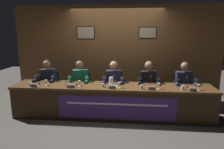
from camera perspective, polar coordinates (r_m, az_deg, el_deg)
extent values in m
plane|color=#4C4742|center=(4.82, 0.00, -11.40)|extent=(12.00, 12.00, 0.00)
cube|color=brown|center=(5.72, 1.21, 5.88)|extent=(5.66, 0.12, 2.60)
cube|color=black|center=(5.74, -7.34, 11.49)|extent=(0.50, 0.02, 0.35)
cube|color=tan|center=(5.73, -7.37, 11.48)|extent=(0.46, 0.01, 0.31)
cube|color=black|center=(5.62, 9.90, 11.39)|extent=(0.47, 0.02, 0.30)
cube|color=tan|center=(5.61, 9.91, 11.39)|extent=(0.43, 0.01, 0.26)
cube|color=brown|center=(4.58, 0.00, -3.36)|extent=(4.46, 0.75, 0.05)
cube|color=#342112|center=(4.36, -0.45, -9.21)|extent=(4.40, 0.04, 0.67)
cube|color=#342112|center=(5.35, -24.10, -6.22)|extent=(0.08, 0.67, 0.67)
cube|color=#342112|center=(5.00, 26.01, -7.67)|extent=(0.08, 0.67, 0.67)
cube|color=#4C2D7A|center=(4.33, 1.20, -9.37)|extent=(2.47, 0.01, 0.50)
cube|color=white|center=(4.29, 1.20, -8.31)|extent=(2.10, 0.00, 0.04)
cylinder|color=black|center=(5.63, -16.81, -8.24)|extent=(0.44, 0.44, 0.02)
cylinder|color=black|center=(5.57, -16.94, -6.21)|extent=(0.05, 0.05, 0.40)
cube|color=#232328|center=(5.50, -17.08, -4.11)|extent=(0.44, 0.44, 0.03)
cube|color=#232328|center=(5.63, -16.46, -1.25)|extent=(0.40, 0.05, 0.44)
cylinder|color=black|center=(5.30, -19.38, -7.27)|extent=(0.10, 0.10, 0.45)
cylinder|color=black|center=(5.22, -17.37, -7.43)|extent=(0.10, 0.10, 0.45)
cylinder|color=black|center=(5.35, -18.92, -3.98)|extent=(0.13, 0.34, 0.13)
cylinder|color=black|center=(5.27, -16.93, -4.08)|extent=(0.13, 0.34, 0.13)
cube|color=#1E2338|center=(5.40, -17.40, -1.09)|extent=(0.36, 0.20, 0.48)
sphere|color=#8E664C|center=(5.31, -17.74, 2.80)|extent=(0.19, 0.19, 0.19)
sphere|color=#331E0F|center=(5.33, -17.68, 2.99)|extent=(0.17, 0.17, 0.17)
cylinder|color=#1E2338|center=(5.39, -19.87, -1.06)|extent=(0.09, 0.30, 0.25)
cylinder|color=#1E2338|center=(5.23, -15.71, -1.19)|extent=(0.09, 0.30, 0.25)
cylinder|color=#1E2338|center=(5.26, -20.60, -1.51)|extent=(0.07, 0.24, 0.07)
cylinder|color=#1E2338|center=(5.09, -16.34, -1.65)|extent=(0.07, 0.24, 0.07)
cube|color=white|center=(4.74, -21.02, -2.85)|extent=(0.16, 0.03, 0.08)
cube|color=white|center=(4.77, -20.84, -2.75)|extent=(0.16, 0.03, 0.08)
cube|color=black|center=(4.74, -21.03, -2.86)|extent=(0.11, 0.01, 0.01)
cylinder|color=white|center=(4.82, -17.88, -2.87)|extent=(0.06, 0.06, 0.00)
cylinder|color=white|center=(4.81, -17.90, -2.53)|extent=(0.01, 0.01, 0.05)
cone|color=white|center=(4.79, -17.95, -1.83)|extent=(0.06, 0.06, 0.06)
cylinder|color=yellow|center=(4.80, -17.95, -1.91)|extent=(0.04, 0.04, 0.04)
cylinder|color=silver|center=(4.90, -21.95, -2.42)|extent=(0.06, 0.06, 0.08)
cylinder|color=silver|center=(4.90, -21.93, -2.62)|extent=(0.05, 0.05, 0.05)
cylinder|color=black|center=(5.00, -19.86, -2.37)|extent=(0.06, 0.06, 0.02)
cylinder|color=black|center=(5.03, -19.64, -1.09)|extent=(0.01, 0.13, 0.18)
sphere|color=#2D2D2D|center=(5.07, -19.42, 0.06)|extent=(0.03, 0.03, 0.03)
cylinder|color=black|center=(5.38, -8.47, -8.80)|extent=(0.44, 0.44, 0.02)
cylinder|color=black|center=(5.31, -8.54, -6.69)|extent=(0.05, 0.05, 0.40)
cube|color=#232328|center=(5.25, -8.62, -4.49)|extent=(0.44, 0.44, 0.03)
cube|color=#232328|center=(5.37, -8.19, -1.49)|extent=(0.40, 0.05, 0.44)
cylinder|color=black|center=(5.02, -10.62, -7.88)|extent=(0.10, 0.10, 0.45)
cylinder|color=black|center=(4.97, -8.38, -8.01)|extent=(0.10, 0.10, 0.45)
cylinder|color=black|center=(5.07, -10.28, -4.39)|extent=(0.13, 0.34, 0.13)
cylinder|color=black|center=(5.02, -8.08, -4.48)|extent=(0.13, 0.34, 0.13)
cube|color=#196047|center=(5.14, -8.80, -1.33)|extent=(0.36, 0.20, 0.48)
sphere|color=#8E664C|center=(5.05, -9.00, 2.76)|extent=(0.19, 0.19, 0.19)
sphere|color=black|center=(5.06, -8.96, 2.95)|extent=(0.17, 0.17, 0.17)
cylinder|color=#196047|center=(5.10, -11.37, -1.31)|extent=(0.09, 0.30, 0.25)
cylinder|color=#196047|center=(4.99, -6.75, -1.44)|extent=(0.09, 0.30, 0.25)
cylinder|color=#196047|center=(4.95, -11.90, -1.79)|extent=(0.07, 0.24, 0.07)
cylinder|color=#196047|center=(4.84, -7.15, -1.93)|extent=(0.07, 0.24, 0.07)
cube|color=white|center=(4.46, -11.46, -3.19)|extent=(0.19, 0.03, 0.08)
cube|color=white|center=(4.49, -11.33, -3.07)|extent=(0.19, 0.03, 0.08)
cube|color=black|center=(4.46, -11.47, -3.20)|extent=(0.13, 0.01, 0.01)
cylinder|color=white|center=(4.56, -9.10, -3.24)|extent=(0.06, 0.06, 0.00)
cylinder|color=white|center=(4.55, -9.11, -2.88)|extent=(0.01, 0.01, 0.05)
cone|color=white|center=(4.54, -9.14, -2.15)|extent=(0.06, 0.06, 0.06)
cylinder|color=orange|center=(4.54, -9.14, -2.23)|extent=(0.04, 0.04, 0.04)
cylinder|color=silver|center=(4.59, -12.14, -2.74)|extent=(0.06, 0.06, 0.08)
cylinder|color=silver|center=(4.60, -12.13, -2.94)|extent=(0.05, 0.05, 0.05)
cylinder|color=black|center=(4.68, -9.98, -2.77)|extent=(0.06, 0.06, 0.02)
cylinder|color=black|center=(4.72, -9.82, -1.40)|extent=(0.01, 0.13, 0.18)
sphere|color=#2D2D2D|center=(4.76, -9.67, -0.17)|extent=(0.03, 0.03, 0.03)
cylinder|color=black|center=(5.25, 0.50, -9.21)|extent=(0.44, 0.44, 0.02)
cylinder|color=black|center=(5.18, 0.50, -7.05)|extent=(0.05, 0.05, 0.40)
cube|color=#232328|center=(5.11, 0.51, -4.80)|extent=(0.44, 0.44, 0.03)
cube|color=#232328|center=(5.24, 0.70, -1.71)|extent=(0.40, 0.05, 0.44)
cylinder|color=black|center=(4.86, -1.04, -8.33)|extent=(0.10, 0.10, 0.45)
cylinder|color=black|center=(4.84, 1.33, -8.41)|extent=(0.10, 0.10, 0.45)
cylinder|color=black|center=(4.91, -0.86, -4.72)|extent=(0.13, 0.34, 0.13)
cylinder|color=black|center=(4.90, 1.48, -4.79)|extent=(0.13, 0.34, 0.13)
cube|color=#1E2338|center=(5.00, 0.48, -1.56)|extent=(0.36, 0.20, 0.48)
sphere|color=tan|center=(4.91, 0.47, 2.64)|extent=(0.19, 0.19, 0.19)
sphere|color=#593819|center=(4.92, 0.49, 2.84)|extent=(0.17, 0.17, 0.17)
cylinder|color=#1E2338|center=(4.92, -2.05, -1.55)|extent=(0.09, 0.30, 0.25)
cylinder|color=#1E2338|center=(4.89, 2.84, -1.66)|extent=(0.09, 0.30, 0.25)
cylinder|color=#1E2338|center=(4.77, -2.30, -2.06)|extent=(0.07, 0.24, 0.07)
cylinder|color=#1E2338|center=(4.73, 2.75, -2.18)|extent=(0.07, 0.24, 0.07)
cube|color=white|center=(4.30, 0.01, -3.52)|extent=(0.16, 0.03, 0.08)
cube|color=white|center=(4.33, 0.05, -3.40)|extent=(0.16, 0.03, 0.08)
cube|color=black|center=(4.29, 0.01, -3.53)|extent=(0.11, 0.01, 0.01)
cylinder|color=white|center=(4.39, 2.02, -3.72)|extent=(0.06, 0.06, 0.00)
cylinder|color=white|center=(4.38, 2.02, -3.34)|extent=(0.01, 0.01, 0.05)
cone|color=white|center=(4.36, 2.03, -2.59)|extent=(0.06, 0.06, 0.06)
cylinder|color=yellow|center=(4.37, 2.03, -2.67)|extent=(0.04, 0.04, 0.04)
cylinder|color=silver|center=(4.44, -2.55, -2.98)|extent=(0.06, 0.06, 0.08)
cylinder|color=silver|center=(4.45, -2.55, -3.19)|extent=(0.05, 0.05, 0.05)
cylinder|color=black|center=(4.52, 0.39, -3.12)|extent=(0.06, 0.06, 0.02)
cylinder|color=black|center=(4.56, 0.46, -1.70)|extent=(0.01, 0.13, 0.18)
sphere|color=#2D2D2D|center=(4.60, 0.53, -0.42)|extent=(0.03, 0.03, 0.03)
cylinder|color=black|center=(5.25, 9.71, -9.39)|extent=(0.44, 0.44, 0.02)
cylinder|color=black|center=(5.18, 9.79, -7.24)|extent=(0.05, 0.05, 0.40)
cube|color=#232328|center=(5.11, 9.88, -4.99)|extent=(0.44, 0.44, 0.03)
cube|color=#232328|center=(5.24, 9.81, -1.89)|extent=(0.40, 0.05, 0.44)
cylinder|color=black|center=(4.84, 8.90, -8.56)|extent=(0.10, 0.10, 0.45)
cylinder|color=black|center=(4.86, 11.28, -8.58)|extent=(0.10, 0.10, 0.45)
cylinder|color=black|center=(4.90, 8.91, -4.93)|extent=(0.13, 0.34, 0.13)
cylinder|color=black|center=(4.91, 11.24, -4.96)|extent=(0.13, 0.34, 0.13)
cube|color=black|center=(5.00, 10.03, -1.75)|extent=(0.36, 0.20, 0.48)
sphere|color=#8E664C|center=(4.91, 10.21, 2.45)|extent=(0.19, 0.19, 0.19)
sphere|color=gray|center=(4.92, 10.20, 2.65)|extent=(0.17, 0.17, 0.17)
cylinder|color=black|center=(4.89, 7.67, -1.76)|extent=(0.09, 0.30, 0.25)
cylinder|color=black|center=(4.92, 12.56, -1.84)|extent=(0.09, 0.30, 0.25)
cylinder|color=black|center=(4.73, 7.74, -2.28)|extent=(0.07, 0.24, 0.07)
cylinder|color=black|center=(4.77, 12.79, -2.36)|extent=(0.07, 0.24, 0.07)
cube|color=white|center=(4.30, 10.99, -3.76)|extent=(0.16, 0.03, 0.08)
cube|color=white|center=(4.33, 10.95, -3.64)|extent=(0.16, 0.03, 0.08)
cube|color=black|center=(4.29, 11.00, -3.77)|extent=(0.11, 0.01, 0.01)
cylinder|color=white|center=(4.41, 12.84, -3.93)|extent=(0.06, 0.06, 0.00)
cylinder|color=white|center=(4.40, 12.86, -3.57)|extent=(0.01, 0.01, 0.05)
cone|color=white|center=(4.39, 12.90, -2.81)|extent=(0.06, 0.06, 0.06)
cylinder|color=yellow|center=(4.39, 12.90, -2.89)|extent=(0.04, 0.04, 0.04)
cylinder|color=silver|center=(4.35, 8.24, -3.42)|extent=(0.06, 0.06, 0.08)
cylinder|color=silver|center=(4.36, 8.23, -3.63)|extent=(0.05, 0.05, 0.05)
cylinder|color=black|center=(4.56, 10.89, -3.23)|extent=(0.06, 0.06, 0.02)
cylinder|color=black|center=(4.59, 10.87, -1.81)|extent=(0.01, 0.13, 0.18)
sphere|color=#2D2D2D|center=(4.63, 10.85, -0.54)|extent=(0.03, 0.03, 0.03)
cylinder|color=black|center=(5.38, 18.70, -9.34)|extent=(0.44, 0.44, 0.02)
cylinder|color=black|center=(5.31, 18.85, -7.24)|extent=(0.05, 0.05, 0.40)
cube|color=#232328|center=(5.25, 19.01, -5.04)|extent=(0.44, 0.44, 0.03)
cube|color=#232328|center=(5.37, 18.70, -2.02)|extent=(0.40, 0.05, 0.44)
cylinder|color=black|center=(4.97, 18.64, -8.54)|extent=(0.10, 0.10, 0.45)
cylinder|color=black|center=(5.02, 20.89, -8.50)|extent=(0.10, 0.10, 0.45)
cylinder|color=black|center=(5.02, 18.47, -5.00)|extent=(0.13, 0.34, 0.13)
cylinder|color=black|center=(5.07, 20.68, -5.00)|extent=(0.13, 0.34, 0.13)
cube|color=#1E2338|center=(5.14, 19.32, -1.89)|extent=(0.36, 0.20, 0.48)
sphere|color=#8E664C|center=(5.05, 19.67, 2.19)|extent=(0.19, 0.19, 0.19)
sphere|color=#593819|center=(5.06, 19.64, 2.39)|extent=(0.17, 0.17, 0.17)
cylinder|color=#1E2338|center=(4.99, 17.26, -1.91)|extent=(0.09, 0.30, 0.25)
cylinder|color=#1E2338|center=(5.10, 21.89, -1.97)|extent=(0.09, 0.30, 0.25)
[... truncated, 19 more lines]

